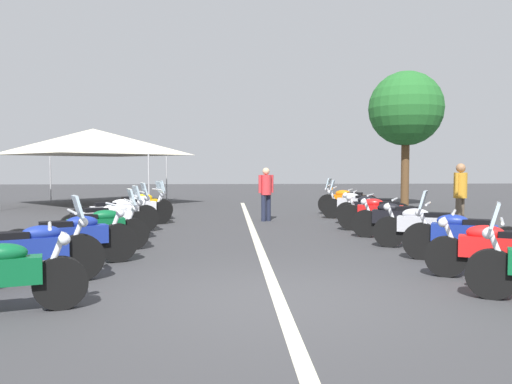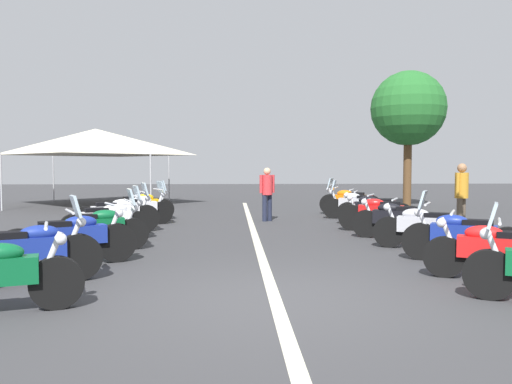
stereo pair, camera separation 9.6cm
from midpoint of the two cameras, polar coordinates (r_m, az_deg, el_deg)
ground_plane at (r=6.36m, az=2.61°, el=-12.01°), size 80.00×80.00×0.00m
lane_centre_stripe at (r=11.35m, az=0.26°, el=-5.36°), size 22.46×0.16×0.01m
motorcycle_left_row_1 at (r=7.63m, az=-23.87°, el=-6.09°), size 1.05×1.90×1.23m
motorcycle_left_row_2 at (r=8.84m, az=-19.78°, el=-4.87°), size 1.16×2.01×1.01m
motorcycle_left_row_3 at (r=10.19m, az=-17.09°, el=-3.84°), size 0.94×1.92×1.20m
motorcycle_left_row_4 at (r=11.63m, az=-16.01°, el=-2.99°), size 1.02×1.88×1.20m
motorcycle_left_row_5 at (r=12.90m, az=-15.16°, el=-2.34°), size 1.02×2.06×1.22m
motorcycle_left_row_6 at (r=14.34m, az=-13.00°, el=-1.82°), size 1.22×1.91×1.21m
motorcycle_left_row_7 at (r=15.61m, az=-12.67°, el=-1.46°), size 1.06×2.01×1.20m
motorcycle_right_row_1 at (r=8.03m, az=25.62°, el=-5.91°), size 1.08×1.86×0.98m
motorcycle_right_row_2 at (r=9.31m, az=22.30°, el=-4.51°), size 1.09×1.85×1.21m
motorcycle_right_row_3 at (r=10.52m, az=18.56°, el=-3.70°), size 1.05×1.86×0.99m
motorcycle_right_row_4 at (r=11.82m, az=15.71°, el=-2.93°), size 1.08×1.88×1.00m
motorcycle_right_row_5 at (r=13.10m, az=13.96°, el=-2.30°), size 0.96×2.04×1.01m
motorcycle_right_row_6 at (r=14.51m, az=13.25°, el=-1.84°), size 1.02×1.99×0.99m
motorcycle_right_row_7 at (r=15.98m, az=11.39°, el=-1.33°), size 0.96×2.08×1.21m
motorcycle_right_row_8 at (r=17.33m, az=10.55°, el=-0.95°), size 1.07×1.93×1.23m
bystander_0 at (r=13.60m, az=22.24°, el=0.02°), size 0.38×0.42×1.70m
bystander_1 at (r=15.06m, az=1.44°, el=0.22°), size 0.32×0.46×1.59m
roadside_tree_0 at (r=21.31m, az=16.84°, el=8.90°), size 2.95×2.95×5.40m
event_tent at (r=22.45m, az=-17.43°, el=5.38°), size 6.03×6.03×3.20m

